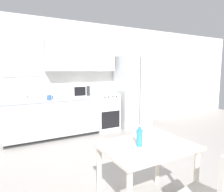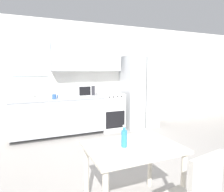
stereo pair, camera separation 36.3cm
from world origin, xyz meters
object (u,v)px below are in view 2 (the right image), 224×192
dining_table (133,157)px  refrigerator (139,92)px  microwave (85,90)px  coffee_mug (55,97)px  drink_bottle (124,138)px  oven_range (110,112)px

dining_table → refrigerator: bearing=58.0°
microwave → refrigerator: bearing=-4.9°
coffee_mug → drink_bottle: size_ratio=0.55×
dining_table → coffee_mug: bearing=99.4°
microwave → coffee_mug: microwave is taller
dining_table → drink_bottle: bearing=173.7°
refrigerator → coffee_mug: size_ratio=14.85×
refrigerator → coffee_mug: refrigerator is taller
microwave → drink_bottle: size_ratio=1.84×
dining_table → drink_bottle: (-0.10, 0.01, 0.22)m
coffee_mug → drink_bottle: (0.35, -2.72, -0.12)m
coffee_mug → dining_table: (0.45, -2.73, -0.34)m
oven_range → refrigerator: 0.96m
refrigerator → dining_table: bearing=-122.0°
oven_range → coffee_mug: 1.47m
microwave → drink_bottle: (-0.40, -2.94, -0.21)m
oven_range → microwave: (-0.63, 0.11, 0.56)m
oven_range → dining_table: oven_range is taller
microwave → dining_table: size_ratio=0.43×
refrigerator → dining_table: 3.36m
oven_range → coffee_mug: bearing=-175.0°
refrigerator → microwave: refrigerator is taller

